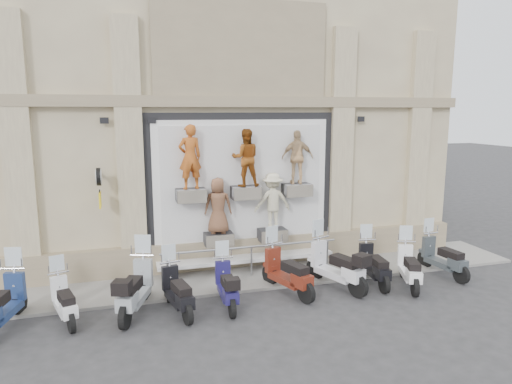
% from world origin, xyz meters
% --- Properties ---
extents(ground, '(90.00, 90.00, 0.00)m').
position_xyz_m(ground, '(0.00, 0.00, 0.00)').
color(ground, '#2D2D2F').
rests_on(ground, ground).
extents(sidewalk, '(16.00, 2.20, 0.08)m').
position_xyz_m(sidewalk, '(0.00, 2.10, 0.04)').
color(sidewalk, gray).
rests_on(sidewalk, ground).
extents(building, '(14.00, 8.60, 12.00)m').
position_xyz_m(building, '(0.00, 7.00, 6.00)').
color(building, '#C7B991').
rests_on(building, ground).
extents(shop_vitrine, '(5.60, 0.83, 4.30)m').
position_xyz_m(shop_vitrine, '(0.05, 2.75, 2.38)').
color(shop_vitrine, black).
rests_on(shop_vitrine, ground).
extents(guard_rail, '(5.06, 0.10, 0.93)m').
position_xyz_m(guard_rail, '(0.00, 2.00, 0.47)').
color(guard_rail, '#9EA0A5').
rests_on(guard_rail, ground).
extents(clock_sign_bracket, '(0.10, 0.80, 1.02)m').
position_xyz_m(clock_sign_bracket, '(-3.90, 2.47, 2.80)').
color(clock_sign_bracket, black).
rests_on(clock_sign_bracket, ground).
extents(scooter_a, '(1.04, 2.08, 1.62)m').
position_xyz_m(scooter_a, '(-5.89, 0.55, 0.81)').
color(scooter_a, navy).
rests_on(scooter_a, ground).
extents(scooter_b, '(0.98, 1.76, 1.38)m').
position_xyz_m(scooter_b, '(-4.68, 0.58, 0.69)').
color(scooter_b, white).
rests_on(scooter_b, ground).
extents(scooter_c, '(1.26, 2.16, 1.68)m').
position_xyz_m(scooter_c, '(-3.16, 0.56, 0.84)').
color(scooter_c, '#90969C').
rests_on(scooter_c, ground).
extents(scooter_d, '(0.88, 1.89, 1.48)m').
position_xyz_m(scooter_d, '(-2.23, 0.33, 0.74)').
color(scooter_d, black).
rests_on(scooter_d, ground).
extents(scooter_e, '(0.59, 1.80, 1.45)m').
position_xyz_m(scooter_e, '(-1.07, 0.38, 0.72)').
color(scooter_e, '#1A164D').
rests_on(scooter_e, ground).
extents(scooter_f, '(1.20, 2.09, 1.63)m').
position_xyz_m(scooter_f, '(0.57, 0.68, 0.82)').
color(scooter_f, '#5D1C10').
rests_on(scooter_f, ground).
extents(scooter_g, '(1.30, 2.20, 1.72)m').
position_xyz_m(scooter_g, '(1.92, 0.68, 0.86)').
color(scooter_g, silver).
rests_on(scooter_g, ground).
extents(scooter_h, '(0.76, 1.90, 1.50)m').
position_xyz_m(scooter_h, '(3.04, 0.67, 0.75)').
color(scooter_h, black).
rests_on(scooter_h, ground).
extents(scooter_i, '(1.20, 1.93, 1.51)m').
position_xyz_m(scooter_i, '(3.83, 0.23, 0.75)').
color(scooter_i, white).
rests_on(scooter_i, ground).
extents(scooter_j, '(0.75, 1.93, 1.53)m').
position_xyz_m(scooter_j, '(5.24, 0.68, 0.76)').
color(scooter_j, '#30373B').
rests_on(scooter_j, ground).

